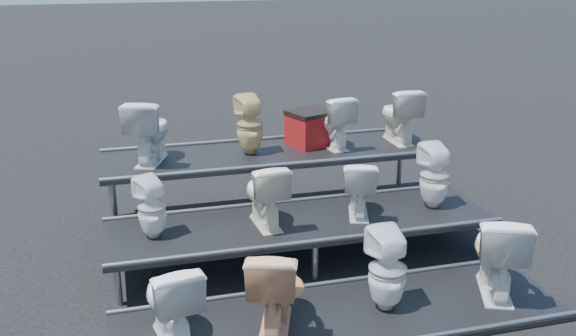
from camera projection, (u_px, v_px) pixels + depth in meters
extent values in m
plane|color=black|center=(302.00, 258.00, 7.14)|extent=(80.00, 80.00, 0.00)
cube|color=black|center=(341.00, 317.00, 5.94)|extent=(4.20, 1.20, 0.06)
cube|color=black|center=(302.00, 240.00, 7.06)|extent=(4.20, 1.20, 0.46)
cube|color=black|center=(273.00, 184.00, 8.19)|extent=(4.20, 1.20, 0.86)
imported|color=white|center=(171.00, 300.00, 5.42)|extent=(0.55, 0.81, 0.76)
imported|color=#EBB085|center=(274.00, 285.00, 5.64)|extent=(0.67, 0.88, 0.79)
imported|color=white|center=(388.00, 270.00, 5.91)|extent=(0.38, 0.38, 0.79)
imported|color=white|center=(498.00, 252.00, 6.19)|extent=(0.77, 0.95, 0.85)
imported|color=white|center=(152.00, 208.00, 6.49)|extent=(0.39, 0.39, 0.65)
imported|color=white|center=(265.00, 194.00, 6.77)|extent=(0.44, 0.71, 0.70)
imported|color=white|center=(359.00, 187.00, 7.05)|extent=(0.54, 0.72, 0.65)
imported|color=white|center=(435.00, 176.00, 7.26)|extent=(0.35, 0.35, 0.74)
imported|color=white|center=(149.00, 130.00, 7.55)|extent=(0.67, 0.86, 0.77)
imported|color=#D3BA81|center=(250.00, 125.00, 7.86)|extent=(0.37, 0.38, 0.74)
imported|color=white|center=(332.00, 121.00, 8.14)|extent=(0.47, 0.71, 0.68)
imported|color=white|center=(399.00, 115.00, 8.36)|extent=(0.42, 0.72, 0.73)
cube|color=maroon|center=(312.00, 129.00, 8.28)|extent=(0.69, 0.62, 0.41)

